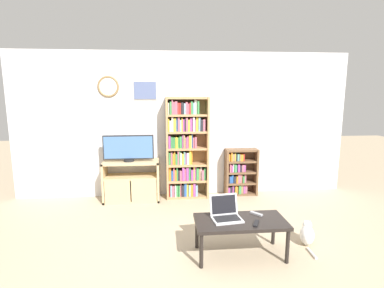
% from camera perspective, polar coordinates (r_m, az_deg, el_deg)
% --- Properties ---
extents(ground_plane, '(18.00, 18.00, 0.00)m').
position_cam_1_polar(ground_plane, '(3.72, 1.02, -20.78)').
color(ground_plane, tan).
extents(wall_back, '(6.07, 0.09, 2.60)m').
position_cam_1_polar(wall_back, '(5.47, -1.71, 3.73)').
color(wall_back, silver).
rests_on(wall_back, ground_plane).
extents(tv_stand, '(0.96, 0.44, 0.71)m').
position_cam_1_polar(tv_stand, '(5.39, -11.42, -6.89)').
color(tv_stand, tan).
rests_on(tv_stand, ground_plane).
extents(television, '(0.86, 0.18, 0.46)m').
position_cam_1_polar(television, '(5.25, -12.00, -0.76)').
color(television, black).
rests_on(television, tv_stand).
extents(bookshelf_tall, '(0.75, 0.31, 1.81)m').
position_cam_1_polar(bookshelf_tall, '(5.35, -1.24, -0.89)').
color(bookshelf_tall, tan).
rests_on(bookshelf_tall, ground_plane).
extents(bookshelf_short, '(0.59, 0.25, 0.86)m').
position_cam_1_polar(bookshelf_short, '(5.64, 8.94, -5.40)').
color(bookshelf_short, brown).
rests_on(bookshelf_short, ground_plane).
extents(coffee_table, '(1.05, 0.52, 0.44)m').
position_cam_1_polar(coffee_table, '(3.63, 9.22, -14.78)').
color(coffee_table, black).
rests_on(coffee_table, ground_plane).
extents(laptop, '(0.37, 0.33, 0.27)m').
position_cam_1_polar(laptop, '(3.61, 6.41, -12.92)').
color(laptop, silver).
rests_on(laptop, coffee_table).
extents(remote_near_laptop, '(0.11, 0.16, 0.02)m').
position_cam_1_polar(remote_near_laptop, '(3.54, 12.11, -14.58)').
color(remote_near_laptop, black).
rests_on(remote_near_laptop, coffee_table).
extents(remote_far_from_laptop, '(0.14, 0.15, 0.02)m').
position_cam_1_polar(remote_far_from_laptop, '(3.79, 12.16, -12.85)').
color(remote_far_from_laptop, '#99999E').
rests_on(remote_far_from_laptop, coffee_table).
extents(cat, '(0.27, 0.53, 0.28)m').
position_cam_1_polar(cat, '(4.21, 21.07, -15.70)').
color(cat, white).
rests_on(cat, ground_plane).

